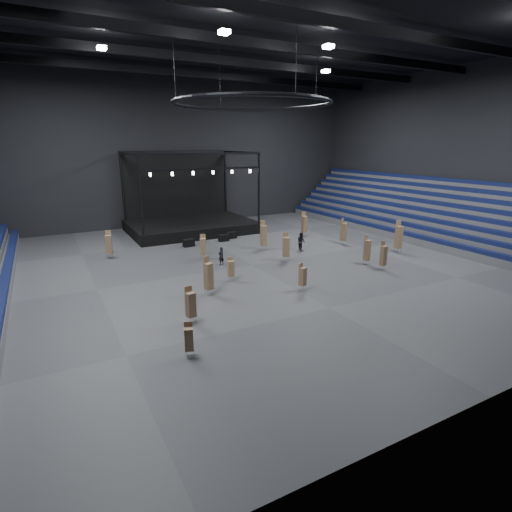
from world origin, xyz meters
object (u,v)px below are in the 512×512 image
man_center (221,256)px  flight_case_right (232,235)px  flight_case_left (189,243)px  crew_member (301,241)px  chair_stack_6 (191,304)px  chair_stack_9 (264,235)px  chair_stack_4 (367,250)px  chair_stack_0 (109,244)px  chair_stack_12 (383,255)px  chair_stack_8 (304,224)px  chair_stack_13 (343,231)px  flight_case_mid (224,238)px  chair_stack_11 (231,268)px  stage (189,218)px  chair_stack_3 (203,246)px  chair_stack_10 (189,338)px  chair_stack_1 (302,276)px  chair_stack_7 (208,276)px  chair_stack_2 (399,237)px  chair_stack_5 (286,246)px

man_center → flight_case_right: bearing=-141.5°
flight_case_left → crew_member: bearing=-36.1°
chair_stack_6 → chair_stack_9: size_ratio=0.76×
chair_stack_4 → chair_stack_0: bearing=130.5°
flight_case_right → chair_stack_12: chair_stack_12 is taller
chair_stack_8 → chair_stack_13: 5.23m
chair_stack_13 → man_center: 13.92m
chair_stack_8 → crew_member: bearing=-127.8°
chair_stack_4 → crew_member: (-2.28, 6.52, -0.41)m
flight_case_mid → chair_stack_11: size_ratio=0.59×
stage → flight_case_right: (2.68, -6.34, -1.09)m
chair_stack_11 → chair_stack_12: (12.18, -3.37, 0.23)m
stage → chair_stack_0: bearing=-141.5°
man_center → chair_stack_3: bearing=-95.9°
chair_stack_3 → chair_stack_11: (-0.32, -6.60, -0.20)m
chair_stack_9 → chair_stack_10: (-13.14, -16.02, -0.51)m
man_center → chair_stack_13: bearing=161.5°
chair_stack_1 → chair_stack_3: 11.27m
man_center → chair_stack_7: bearing=38.2°
chair_stack_2 → chair_stack_12: 6.06m
chair_stack_7 → flight_case_left: bearing=59.1°
flight_case_right → chair_stack_3: (-5.67, -6.13, 0.84)m
chair_stack_13 → crew_member: size_ratio=1.50×
chair_stack_8 → chair_stack_12: (-1.41, -13.25, -0.18)m
flight_case_mid → man_center: size_ratio=0.69×
chair_stack_4 → chair_stack_6: bearing=176.6°
stage → chair_stack_7: stage is taller
chair_stack_3 → chair_stack_13: bearing=15.8°
stage → chair_stack_3: bearing=-103.5°
flight_case_left → chair_stack_4: 17.43m
crew_member → chair_stack_0: bearing=73.2°
crew_member → chair_stack_4: bearing=-158.0°
flight_case_left → chair_stack_11: bearing=-93.3°
chair_stack_8 → chair_stack_10: 27.65m
flight_case_left → chair_stack_0: 7.78m
chair_stack_1 → chair_stack_5: (2.92, 6.75, 0.28)m
chair_stack_8 → chair_stack_12: 13.33m
chair_stack_1 → chair_stack_5: bearing=48.1°
stage → flight_case_right: bearing=-67.1°
chair_stack_6 → chair_stack_9: (11.79, 12.45, 0.30)m
chair_stack_6 → crew_member: 18.20m
stage → chair_stack_3: stage is taller
man_center → crew_member: 8.79m
flight_case_right → chair_stack_6: bearing=-121.2°
flight_case_right → chair_stack_13: 11.96m
chair_stack_11 → chair_stack_12: chair_stack_12 is taller
chair_stack_9 → chair_stack_11: size_ratio=1.57×
chair_stack_10 → chair_stack_11: 11.21m
chair_stack_6 → man_center: chair_stack_6 is taller
flight_case_left → chair_stack_13: chair_stack_13 is taller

